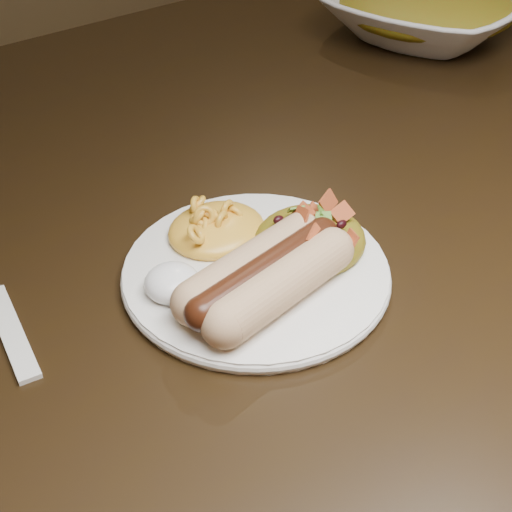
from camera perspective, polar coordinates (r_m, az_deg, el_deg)
table at (r=0.67m, az=-3.88°, el=-2.71°), size 1.60×0.90×0.75m
plate at (r=0.53m, az=0.00°, el=-1.28°), size 0.23×0.23×0.01m
hotdog at (r=0.49m, az=0.82°, el=-1.45°), size 0.12×0.08×0.03m
mac_and_cheese at (r=0.55m, az=-3.20°, el=3.04°), size 0.08×0.07×0.03m
sour_cream at (r=0.50m, az=-6.75°, el=-1.79°), size 0.05×0.05×0.02m
taco_salad at (r=0.54m, az=4.39°, el=2.04°), size 0.09×0.08×0.04m
fork at (r=0.52m, az=-19.00°, el=-5.75°), size 0.05×0.16×0.00m
serving_bowl at (r=0.97m, az=13.36°, el=18.34°), size 0.30×0.30×0.06m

